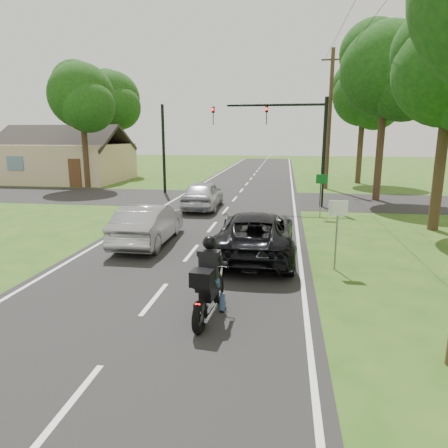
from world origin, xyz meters
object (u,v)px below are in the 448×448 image
(utility_pole_far, at_px, (329,120))
(sign_white, at_px, (338,218))
(silver_sedan, at_px, (148,224))
(silver_suv, at_px, (203,195))
(motorcycle_rider, at_px, (209,286))
(dark_suv, at_px, (256,234))
(sign_green, at_px, (322,185))
(traffic_signal, at_px, (290,132))

(utility_pole_far, distance_m, sign_white, 19.39)
(utility_pole_far, height_order, sign_white, utility_pole_far)
(silver_sedan, distance_m, silver_suv, 7.37)
(utility_pole_far, bearing_deg, motorcycle_rider, -101.54)
(silver_sedan, bearing_deg, utility_pole_far, -116.41)
(silver_sedan, distance_m, utility_pole_far, 19.31)
(dark_suv, height_order, sign_green, sign_green)
(traffic_signal, bearing_deg, silver_sedan, -120.06)
(sign_white, bearing_deg, silver_sedan, 162.91)
(sign_white, bearing_deg, sign_green, 88.57)
(silver_suv, distance_m, sign_white, 11.16)
(silver_sedan, relative_size, traffic_signal, 0.71)
(dark_suv, height_order, silver_suv, silver_suv)
(silver_sedan, distance_m, sign_white, 6.92)
(motorcycle_rider, height_order, dark_suv, motorcycle_rider)
(dark_suv, relative_size, utility_pole_far, 0.54)
(traffic_signal, xyz_separation_m, sign_white, (1.36, -11.02, -2.54))
(sign_white, distance_m, sign_green, 8.00)
(silver_sedan, relative_size, sign_white, 2.13)
(motorcycle_rider, relative_size, silver_suv, 0.49)
(silver_suv, xyz_separation_m, sign_white, (6.01, -9.37, 0.81))
(silver_sedan, relative_size, silver_suv, 0.99)
(traffic_signal, bearing_deg, dark_suv, -96.44)
(silver_suv, height_order, traffic_signal, traffic_signal)
(silver_suv, bearing_deg, utility_pole_far, -129.22)
(sign_green, bearing_deg, motorcycle_rider, -105.90)
(dark_suv, distance_m, sign_green, 7.51)
(dark_suv, xyz_separation_m, traffic_signal, (1.13, 9.98, 3.37))
(motorcycle_rider, distance_m, utility_pole_far, 23.69)
(silver_suv, height_order, utility_pole_far, utility_pole_far)
(motorcycle_rider, xyz_separation_m, silver_sedan, (-3.41, 5.82, 0.01))
(motorcycle_rider, relative_size, sign_green, 1.04)
(dark_suv, bearing_deg, silver_suv, -67.76)
(dark_suv, bearing_deg, sign_white, 156.68)
(silver_suv, bearing_deg, sign_green, 166.22)
(motorcycle_rider, relative_size, utility_pole_far, 0.22)
(silver_suv, bearing_deg, traffic_signal, -161.82)
(traffic_signal, bearing_deg, motorcycle_rider, -96.92)
(silver_sedan, bearing_deg, traffic_signal, -121.08)
(motorcycle_rider, xyz_separation_m, traffic_signal, (1.80, 14.82, 3.39))
(silver_suv, distance_m, sign_green, 6.41)
(sign_green, bearing_deg, dark_suv, -111.11)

